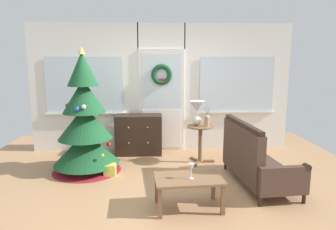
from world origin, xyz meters
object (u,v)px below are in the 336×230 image
object	(u,v)px
dresser_cabinet	(139,134)
coffee_table	(189,182)
christmas_tree	(85,128)
side_table	(200,136)
table_lamp	(197,110)
settee_sofa	(254,160)
flower_vase	(207,120)
gift_box	(110,170)
wine_glass	(191,168)

from	to	relation	value
dresser_cabinet	coffee_table	bearing A→B (deg)	-72.96
christmas_tree	side_table	xyz separation A→B (m)	(1.96, 0.31, -0.25)
christmas_tree	table_lamp	xyz separation A→B (m)	(1.90, 0.35, 0.23)
settee_sofa	flower_vase	distance (m)	1.19
settee_sofa	flower_vase	size ratio (longest dim) A/B	4.44
flower_vase	coffee_table	size ratio (longest dim) A/B	0.40
flower_vase	gift_box	world-z (taller)	flower_vase
settee_sofa	wine_glass	xyz separation A→B (m)	(-1.02, -0.74, 0.17)
table_lamp	coffee_table	bearing A→B (deg)	-101.37
side_table	coffee_table	world-z (taller)	side_table
wine_glass	coffee_table	bearing A→B (deg)	122.79
christmas_tree	table_lamp	bearing A→B (deg)	10.48
flower_vase	gift_box	size ratio (longest dim) A/B	1.87
wine_glass	side_table	bearing A→B (deg)	77.60
table_lamp	settee_sofa	bearing A→B (deg)	-57.00
christmas_tree	flower_vase	world-z (taller)	christmas_tree
christmas_tree	settee_sofa	world-z (taller)	christmas_tree
dresser_cabinet	side_table	xyz separation A→B (m)	(1.13, -0.59, 0.09)
dresser_cabinet	table_lamp	size ratio (longest dim) A/B	2.06
side_table	gift_box	distance (m)	1.69
dresser_cabinet	settee_sofa	world-z (taller)	settee_sofa
table_lamp	wine_glass	size ratio (longest dim) A/B	2.26
table_lamp	flower_vase	distance (m)	0.25
coffee_table	wine_glass	size ratio (longest dim) A/B	4.48
flower_vase	gift_box	distance (m)	1.86
wine_glass	table_lamp	bearing A→B (deg)	79.69
dresser_cabinet	settee_sofa	bearing A→B (deg)	-42.63
side_table	settee_sofa	bearing A→B (deg)	-58.35
settee_sofa	gift_box	size ratio (longest dim) A/B	8.30
side_table	gift_box	world-z (taller)	side_table
table_lamp	coffee_table	size ratio (longest dim) A/B	0.50
wine_glass	flower_vase	bearing A→B (deg)	74.03
christmas_tree	gift_box	size ratio (longest dim) A/B	10.93
dresser_cabinet	christmas_tree	bearing A→B (deg)	-132.83
gift_box	flower_vase	bearing A→B (deg)	16.87
dresser_cabinet	coffee_table	xyz separation A→B (m)	(0.71, -2.32, -0.04)
table_lamp	wine_glass	world-z (taller)	table_lamp
dresser_cabinet	flower_vase	distance (m)	1.45
table_lamp	gift_box	size ratio (longest dim) A/B	2.35
flower_vase	coffee_table	distance (m)	1.80
dresser_cabinet	gift_box	world-z (taller)	dresser_cabinet
wine_glass	gift_box	distance (m)	1.74
table_lamp	gift_box	world-z (taller)	table_lamp
side_table	wine_glass	distance (m)	1.81
coffee_table	christmas_tree	bearing A→B (deg)	137.56
settee_sofa	side_table	size ratio (longest dim) A/B	2.28
settee_sofa	coffee_table	distance (m)	1.26
christmas_tree	gift_box	xyz separation A→B (m)	(0.42, -0.25, -0.65)
flower_vase	wine_glass	world-z (taller)	flower_vase
table_lamp	flower_vase	xyz separation A→B (m)	(0.16, -0.10, -0.17)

